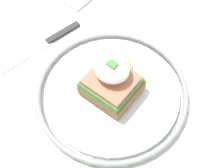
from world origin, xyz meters
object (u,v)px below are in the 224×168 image
Objects in this scene: plate at (112,92)px; fork at (202,160)px; sandwich at (112,80)px; knife at (47,43)px.

fork is at bearing 177.34° from plate.
sandwich is at bearing -2.89° from fork.
knife is (0.36, -0.02, 0.00)m from fork.
plate is 0.04m from sandwich.
sandwich reaches higher than plate.
knife is (0.17, -0.01, -0.04)m from sandwich.
plate reaches higher than fork.
fork is (-0.19, 0.01, -0.04)m from sandwich.
plate is 0.17m from knife.
knife is at bearing -3.55° from fork.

